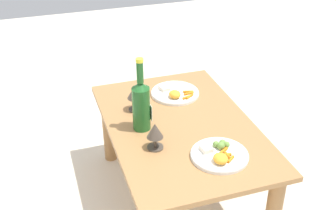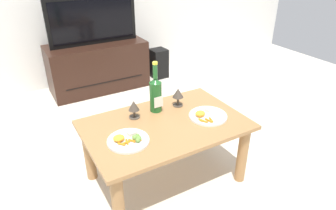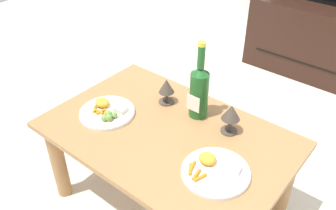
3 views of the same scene
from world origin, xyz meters
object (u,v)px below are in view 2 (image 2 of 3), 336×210
dinner_plate_right (207,115)px  goblet_left (134,107)px  wine_bottle (156,93)px  tv_screen (93,20)px  goblet_right (178,94)px  tv_stand (98,66)px  floor_speaker (159,63)px  dinner_plate_left (128,140)px  dining_table (165,135)px

dinner_plate_right → goblet_left: bearing=150.8°
wine_bottle → tv_screen: bearing=87.4°
goblet_left → goblet_right: 0.34m
tv_stand → dinner_plate_right: bearing=-84.2°
tv_stand → dinner_plate_right: tv_stand is taller
wine_bottle → dinner_plate_right: size_ratio=1.39×
dinner_plate_right → wine_bottle: bearing=135.4°
dinner_plate_right → goblet_right: bearing=109.6°
tv_screen → floor_speaker: 0.96m
tv_stand → wine_bottle: (-0.07, -1.54, 0.32)m
floor_speaker → goblet_left: 1.84m
goblet_left → dinner_plate_left: bearing=-121.6°
tv_stand → goblet_right: 1.58m
dining_table → dinner_plate_left: dinner_plate_left is taller
tv_screen → dinner_plate_left: size_ratio=3.84×
tv_stand → floor_speaker: tv_stand is taller
dining_table → tv_screen: 1.76m
tv_screen → dinner_plate_right: (0.18, -1.78, -0.31)m
tv_screen → dining_table: bearing=-93.3°
tv_stand → floor_speaker: (0.75, -0.04, -0.09)m
tv_screen → goblet_left: tv_screen is taller
goblet_left → dinner_plate_right: goblet_left is taller
wine_bottle → dining_table: bearing=-99.0°
goblet_left → dinner_plate_right: (0.42, -0.24, -0.07)m
floor_speaker → wine_bottle: (-0.82, -1.49, 0.41)m
wine_bottle → floor_speaker: bearing=61.2°
goblet_right → dinner_plate_right: bearing=-70.4°
wine_bottle → dinner_plate_left: size_ratio=1.43×
tv_screen → dinner_plate_left: tv_screen is taller
goblet_left → tv_screen: bearing=81.2°
tv_screen → dinner_plate_right: 1.82m
tv_stand → tv_screen: (-0.00, -0.00, 0.51)m
floor_speaker → dinner_plate_left: dinner_plate_left is taller
tv_screen → wine_bottle: (-0.07, -1.53, -0.19)m
dining_table → wine_bottle: bearing=81.0°
tv_stand → tv_screen: bearing=-90.0°
goblet_left → dinner_plate_left: size_ratio=0.50×
tv_stand → goblet_left: bearing=-98.8°
goblet_left → dinner_plate_left: 0.29m
floor_speaker → goblet_right: 1.68m
goblet_left → floor_speaker: bearing=56.7°
dining_table → dinner_plate_left: bearing=-166.1°
dining_table → dinner_plate_right: dinner_plate_right is taller
dining_table → tv_screen: tv_screen is taller
goblet_right → dinner_plate_left: size_ratio=0.54×
goblet_right → dinner_plate_right: 0.26m
goblet_left → dinner_plate_right: size_ratio=0.49×
dinner_plate_right → floor_speaker: bearing=71.9°
goblet_right → dinner_plate_left: goblet_right is taller
tv_stand → goblet_left: (-0.24, -1.55, 0.27)m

